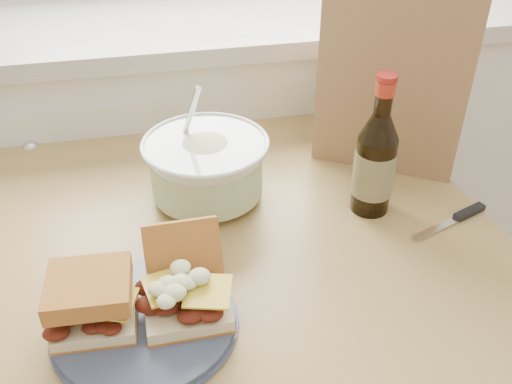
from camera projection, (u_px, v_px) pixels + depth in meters
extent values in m
cube|color=white|center=(236.00, 163.00, 1.73)|extent=(2.40, 0.60, 0.90)
cube|color=silver|center=(233.00, 9.00, 1.46)|extent=(2.50, 0.64, 0.04)
cube|color=#A8894F|center=(234.00, 251.00, 0.97)|extent=(0.97, 0.97, 0.04)
cube|color=#A8894F|center=(40.00, 293.00, 1.41)|extent=(0.06, 0.06, 0.72)
cube|color=#A8894F|center=(340.00, 235.00, 1.60)|extent=(0.06, 0.06, 0.72)
cylinder|color=#3B4660|center=(145.00, 322.00, 0.80)|extent=(0.26, 0.26, 0.02)
cube|color=beige|center=(96.00, 317.00, 0.79)|extent=(0.12, 0.11, 0.02)
cube|color=yellow|center=(92.00, 299.00, 0.77)|extent=(0.07, 0.07, 0.00)
cube|color=#A55F2B|center=(89.00, 287.00, 0.75)|extent=(0.12, 0.11, 0.03)
cube|color=beige|center=(187.00, 306.00, 0.80)|extent=(0.12, 0.11, 0.02)
cube|color=yellow|center=(185.00, 287.00, 0.78)|extent=(0.07, 0.07, 0.00)
cube|color=#A55F2B|center=(183.00, 255.00, 0.84)|extent=(0.11, 0.08, 0.10)
cone|color=white|center=(207.00, 170.00, 1.03)|extent=(0.22, 0.22, 0.12)
cylinder|color=beige|center=(207.00, 173.00, 1.04)|extent=(0.20, 0.20, 0.08)
torus|color=white|center=(205.00, 143.00, 1.00)|extent=(0.23, 0.23, 0.01)
cylinder|color=silver|center=(190.00, 117.00, 1.00)|extent=(0.04, 0.09, 0.15)
cylinder|color=black|center=(373.00, 174.00, 1.00)|extent=(0.07, 0.07, 0.14)
cone|color=black|center=(380.00, 127.00, 0.94)|extent=(0.07, 0.07, 0.04)
cylinder|color=black|center=(384.00, 98.00, 0.91)|extent=(0.03, 0.03, 0.06)
cylinder|color=#A82816|center=(386.00, 88.00, 0.90)|extent=(0.03, 0.03, 0.02)
cylinder|color=maroon|center=(387.00, 77.00, 0.89)|extent=(0.03, 0.03, 0.01)
cylinder|color=#3A4221|center=(374.00, 172.00, 0.99)|extent=(0.07, 0.07, 0.08)
cube|color=silver|center=(439.00, 227.00, 0.98)|extent=(0.11, 0.05, 0.00)
cube|color=black|center=(469.00, 212.00, 1.02)|extent=(0.07, 0.04, 0.01)
cube|color=#A97A51|center=(398.00, 69.00, 1.11)|extent=(0.33, 0.30, 0.36)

